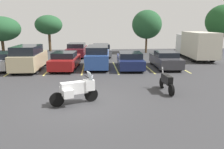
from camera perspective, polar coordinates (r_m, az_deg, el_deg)
ground at (r=10.60m, az=-8.73°, el=-7.41°), size 44.00×44.00×0.10m
motorcycle_touring at (r=10.20m, az=-9.31°, el=-3.86°), size 2.17×1.18×1.47m
motorcycle_second at (r=12.25m, az=14.08°, el=-1.83°), size 0.62×2.06×1.24m
parking_stripes at (r=18.54m, az=-11.74°, el=1.54°), size 19.24×5.09×0.01m
car_silver at (r=20.11m, az=-27.02°, el=3.26°), size 2.27×4.58×1.37m
car_champagne at (r=18.61m, az=-20.90°, el=4.07°), size 1.93×4.60×1.99m
car_red at (r=18.22m, az=-12.11°, el=3.57°), size 2.20×4.42×1.44m
car_blue at (r=18.34m, az=-3.72°, el=4.63°), size 2.11×4.66×1.86m
car_navy at (r=18.31m, az=4.68°, el=3.73°), size 2.20×4.81×1.38m
car_charcoal at (r=19.01m, az=13.76°, el=3.78°), size 1.96×4.50×1.38m
car_far_maroon at (r=25.12m, az=-9.15°, el=6.36°), size 2.15×4.81×1.53m
car_far_grey at (r=25.09m, az=-2.86°, el=6.38°), size 2.13×4.79×1.43m
box_truck at (r=24.67m, az=21.19°, el=7.31°), size 2.67×6.75×2.83m
tree_center at (r=34.24m, az=27.00°, el=12.33°), size 4.60×4.60×6.18m
tree_rear at (r=31.46m, az=-27.03°, el=10.58°), size 4.78×4.78×4.57m
tree_right at (r=30.90m, az=-16.23°, el=12.34°), size 3.59×3.59×4.78m
tree_far_right at (r=28.32m, az=9.10°, el=12.79°), size 3.70×3.70×5.33m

